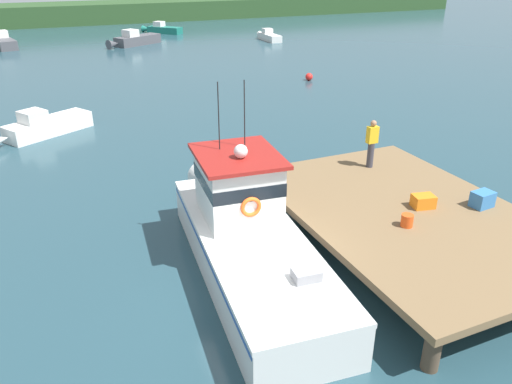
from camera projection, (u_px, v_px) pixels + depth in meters
The scene contains 14 objects.
ground_plane at pixel (251, 286), 12.89m from camera, with size 200.00×200.00×0.00m, color #23424C.
dock at pixel (407, 214), 14.19m from camera, with size 6.00×9.00×1.20m.
main_fishing_boat at pixel (245, 232), 13.35m from camera, with size 3.32×9.93×4.80m.
crate_single_far at pixel (423, 201), 14.21m from camera, with size 0.60×0.44×0.36m, color orange.
crate_single_by_cleat at pixel (482, 199), 14.22m from camera, with size 0.60×0.44×0.45m, color #3370B2.
bait_bucket at pixel (407, 220), 13.19m from camera, with size 0.32×0.32×0.34m, color #E04C19.
deckhand_by_the_boat at pixel (372, 143), 16.68m from camera, with size 0.36×0.22×1.63m.
moored_boat_mid_harbor at pixel (42, 127), 23.58m from camera, with size 4.89×3.43×1.29m.
moored_boat_far_left at pixel (3, 42), 47.06m from camera, with size 2.41×5.93×1.48m.
moored_boat_off_the_point at pixel (162, 29), 55.97m from camera, with size 4.01×4.30×1.25m.
moored_boat_near_channel at pixel (269, 36), 51.22m from camera, with size 1.19×4.45×1.13m.
moored_boat_outer_mooring at pixel (134, 40), 48.21m from camera, with size 5.67×3.91×1.49m.
mooring_buoy_spare_mooring at pixel (309, 77), 34.38m from camera, with size 0.51×0.51×0.51m, color red.
far_shoreline at pixel (58, 14), 63.79m from camera, with size 120.00×8.00×2.40m, color #284723.
Camera 1 is at (-4.20, -9.81, 7.62)m, focal length 35.30 mm.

